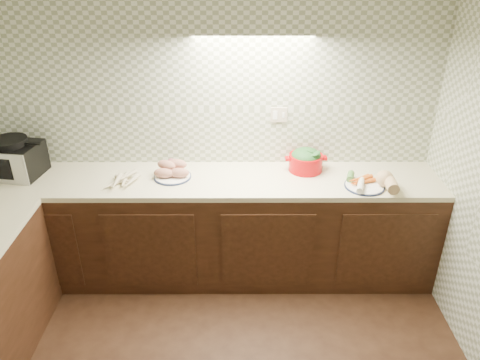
{
  "coord_description": "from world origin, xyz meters",
  "views": [
    {
      "loc": [
        0.23,
        -1.72,
        2.59
      ],
      "look_at": [
        0.24,
        1.25,
        1.02
      ],
      "focal_mm": 35.0,
      "sensor_mm": 36.0,
      "label": 1
    }
  ],
  "objects_px": {
    "dutch_oven": "(306,160)",
    "veg_plate": "(373,181)",
    "toaster_oven": "(12,158)",
    "sweet_potato_plate": "(172,171)",
    "parsnip_pile": "(124,176)",
    "onion_bowl": "(173,166)"
  },
  "relations": [
    {
      "from": "dutch_oven",
      "to": "veg_plate",
      "type": "height_order",
      "value": "dutch_oven"
    },
    {
      "from": "toaster_oven",
      "to": "sweet_potato_plate",
      "type": "height_order",
      "value": "toaster_oven"
    },
    {
      "from": "sweet_potato_plate",
      "to": "veg_plate",
      "type": "distance_m",
      "value": 1.54
    },
    {
      "from": "parsnip_pile",
      "to": "veg_plate",
      "type": "distance_m",
      "value": 1.91
    },
    {
      "from": "onion_bowl",
      "to": "veg_plate",
      "type": "relative_size",
      "value": 0.36
    },
    {
      "from": "parsnip_pile",
      "to": "sweet_potato_plate",
      "type": "bearing_deg",
      "value": 6.39
    },
    {
      "from": "toaster_oven",
      "to": "onion_bowl",
      "type": "height_order",
      "value": "toaster_oven"
    },
    {
      "from": "parsnip_pile",
      "to": "dutch_oven",
      "type": "relative_size",
      "value": 0.96
    },
    {
      "from": "toaster_oven",
      "to": "sweet_potato_plate",
      "type": "xyz_separation_m",
      "value": [
        1.24,
        -0.04,
        -0.09
      ]
    },
    {
      "from": "toaster_oven",
      "to": "parsnip_pile",
      "type": "relative_size",
      "value": 1.46
    },
    {
      "from": "onion_bowl",
      "to": "veg_plate",
      "type": "distance_m",
      "value": 1.56
    },
    {
      "from": "onion_bowl",
      "to": "dutch_oven",
      "type": "height_order",
      "value": "dutch_oven"
    },
    {
      "from": "toaster_oven",
      "to": "sweet_potato_plate",
      "type": "distance_m",
      "value": 1.25
    },
    {
      "from": "parsnip_pile",
      "to": "toaster_oven",
      "type": "bearing_deg",
      "value": 174.35
    },
    {
      "from": "onion_bowl",
      "to": "sweet_potato_plate",
      "type": "bearing_deg",
      "value": -86.59
    },
    {
      "from": "parsnip_pile",
      "to": "dutch_oven",
      "type": "height_order",
      "value": "dutch_oven"
    },
    {
      "from": "onion_bowl",
      "to": "parsnip_pile",
      "type": "bearing_deg",
      "value": -157.35
    },
    {
      "from": "sweet_potato_plate",
      "to": "onion_bowl",
      "type": "distance_m",
      "value": 0.11
    },
    {
      "from": "onion_bowl",
      "to": "dutch_oven",
      "type": "bearing_deg",
      "value": 0.25
    },
    {
      "from": "parsnip_pile",
      "to": "onion_bowl",
      "type": "height_order",
      "value": "onion_bowl"
    },
    {
      "from": "parsnip_pile",
      "to": "sweet_potato_plate",
      "type": "height_order",
      "value": "sweet_potato_plate"
    },
    {
      "from": "veg_plate",
      "to": "toaster_oven",
      "type": "bearing_deg",
      "value": 175.6
    }
  ]
}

